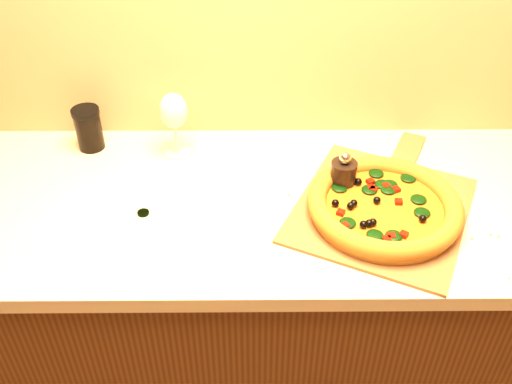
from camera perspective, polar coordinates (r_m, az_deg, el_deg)
name	(u,v)px	position (r m, az deg, el deg)	size (l,w,h in m)	color
cabinet	(271,316)	(1.80, 1.55, -12.30)	(2.80, 0.65, 0.86)	#43220E
countertop	(274,204)	(1.48, 1.84, -1.21)	(2.84, 0.68, 0.04)	#C0B396
pizza_peel	(383,206)	(1.47, 12.58, -1.33)	(0.55, 0.64, 0.01)	brown
pizza	(384,206)	(1.43, 12.70, -1.37)	(0.38, 0.38, 0.05)	#BE8D2F
bottle_cap	(143,213)	(1.44, -11.21, -2.05)	(0.03, 0.03, 0.01)	black
pepper_grinder	(343,177)	(1.47, 8.70, 1.53)	(0.07, 0.07, 0.12)	black
wine_glass	(174,112)	(1.57, -8.24, 7.89)	(0.08, 0.08, 0.19)	silver
dark_jar	(89,128)	(1.69, -16.40, 6.11)	(0.08, 0.08, 0.13)	black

